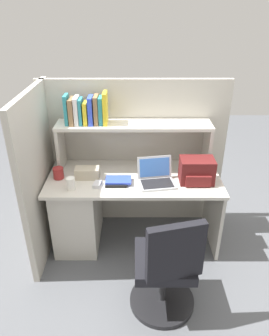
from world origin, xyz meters
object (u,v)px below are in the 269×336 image
Objects in this scene: backpack at (197,171)px; snack_canister at (59,173)px; tissue_box at (88,173)px; office_chair at (167,271)px; computer_mouse at (98,184)px; paper_cup at (71,183)px; laptop at (157,178)px.

backpack is 1.26m from snack_canister.
office_chair is (0.67, -0.83, -0.39)m from tissue_box.
computer_mouse is 0.11× the size of office_chair.
computer_mouse is at bearing -56.09° from tissue_box.
computer_mouse is 0.47× the size of tissue_box.
paper_cup is at bearing -157.34° from computer_mouse.
laptop is 0.37× the size of office_chair.
laptop is at bearing -177.36° from backpack.
laptop is at bearing -100.65° from office_chair.
tissue_box is at bearing 134.79° from computer_mouse.
office_chair is (-0.32, -0.75, -0.44)m from backpack.
snack_canister is (-0.37, 0.14, 0.04)m from computer_mouse.
laptop reaches higher than paper_cup.
paper_cup is 0.12× the size of office_chair.
backpack is 0.32× the size of office_chair.
office_chair is at bearing -38.48° from paper_cup.
office_chair reaches higher than paper_cup.
tissue_box is 0.24× the size of office_chair.
tissue_box is at bearing 60.30° from paper_cup.
computer_mouse is 0.95× the size of paper_cup.
paper_cup is at bearing -171.55° from laptop.
tissue_box is (-0.99, 0.07, -0.06)m from backpack.
office_chair is at bearing -113.00° from backpack.
paper_cup is (-1.10, -0.13, -0.05)m from backpack.
office_chair is at bearing -86.63° from laptop.
office_chair is (0.57, -0.68, -0.35)m from computer_mouse.
paper_cup reaches higher than snack_canister.
paper_cup is 0.23m from tissue_box.
laptop is at bearing 8.45° from paper_cup.
laptop is 0.75m from paper_cup.
backpack is 2.75× the size of paper_cup.
paper_cup is (-0.22, -0.05, 0.04)m from computer_mouse.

